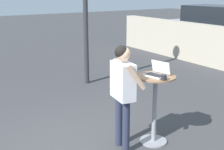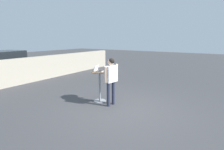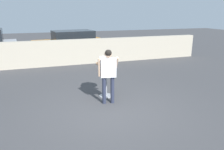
# 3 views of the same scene
# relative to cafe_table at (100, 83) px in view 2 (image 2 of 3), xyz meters

# --- Properties ---
(ground_plane) EXTENTS (50.00, 50.00, 0.00)m
(ground_plane) POSITION_rel_cafe_table_xyz_m (-0.21, -1.08, -0.68)
(ground_plane) COLOR #3D3D3F
(pavement_kerb) EXTENTS (14.11, 0.35, 1.27)m
(pavement_kerb) POSITION_rel_cafe_table_xyz_m (-0.21, 4.78, -0.04)
(pavement_kerb) COLOR #B2A893
(pavement_kerb) RESTS_ON ground_plane
(cafe_table) EXTENTS (0.60, 0.60, 1.10)m
(cafe_table) POSITION_rel_cafe_table_xyz_m (0.00, 0.00, 0.00)
(cafe_table) COLOR gray
(cafe_table) RESTS_ON ground_plane
(laptop) EXTENTS (0.38, 0.34, 0.21)m
(laptop) POSITION_rel_cafe_table_xyz_m (-0.01, 0.03, 0.47)
(laptop) COLOR silver
(laptop) RESTS_ON cafe_table
(coffee_mug) EXTENTS (0.11, 0.09, 0.08)m
(coffee_mug) POSITION_rel_cafe_table_xyz_m (0.24, -0.05, 0.46)
(coffee_mug) COLOR #232328
(coffee_mug) RESTS_ON cafe_table
(standing_person) EXTENTS (0.61, 0.33, 1.60)m
(standing_person) POSITION_rel_cafe_table_xyz_m (-0.09, -0.54, 0.34)
(standing_person) COLOR #282D42
(standing_person) RESTS_ON ground_plane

